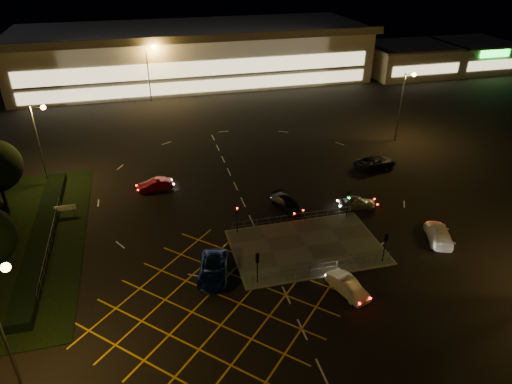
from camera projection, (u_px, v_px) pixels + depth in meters
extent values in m
plane|color=black|center=(281.00, 239.00, 45.66)|extent=(180.00, 180.00, 0.00)
cube|color=#4C4944|center=(306.00, 247.00, 44.38)|extent=(14.00, 9.00, 0.12)
cube|color=black|center=(43.00, 235.00, 45.44)|extent=(2.00, 26.00, 1.00)
cube|color=beige|center=(194.00, 55.00, 95.66)|extent=(70.00, 25.00, 10.00)
cube|color=slate|center=(192.00, 29.00, 93.13)|extent=(72.00, 26.50, 0.60)
cube|color=#FFEAA5|center=(203.00, 69.00, 85.05)|extent=(66.00, 0.20, 3.00)
cube|color=#FFEAA5|center=(204.00, 86.00, 86.60)|extent=(66.00, 0.20, 2.20)
cube|color=beige|center=(408.00, 60.00, 99.98)|extent=(18.00, 14.00, 6.00)
cube|color=slate|center=(410.00, 45.00, 98.45)|extent=(18.80, 14.80, 0.40)
cube|color=#FFEAA5|center=(426.00, 70.00, 94.21)|extent=(15.30, 0.20, 2.00)
cube|color=beige|center=(471.00, 56.00, 103.50)|extent=(14.00, 14.00, 6.00)
cube|color=slate|center=(474.00, 42.00, 101.96)|extent=(14.80, 14.80, 0.40)
cube|color=#FFEAA5|center=(492.00, 65.00, 97.73)|extent=(11.90, 0.20, 2.00)
cube|color=#19E533|center=(495.00, 54.00, 96.48)|extent=(7.00, 0.30, 1.40)
cylinder|color=slate|center=(2.00, 332.00, 28.25)|extent=(0.20, 0.20, 10.00)
sphere|color=orange|center=(6.00, 267.00, 26.25)|extent=(0.56, 0.56, 0.56)
cylinder|color=slate|center=(40.00, 147.00, 53.18)|extent=(0.20, 0.20, 10.00)
cylinder|color=slate|center=(36.00, 107.00, 50.99)|extent=(1.40, 0.12, 0.12)
sphere|color=orange|center=(43.00, 107.00, 51.17)|extent=(0.56, 0.56, 0.56)
cylinder|color=slate|center=(400.00, 108.00, 65.42)|extent=(0.20, 0.20, 10.00)
cylinder|color=slate|center=(410.00, 75.00, 63.24)|extent=(1.40, 0.12, 0.12)
sphere|color=orange|center=(414.00, 75.00, 63.42)|extent=(0.56, 0.56, 0.56)
cylinder|color=slate|center=(149.00, 75.00, 81.62)|extent=(0.20, 0.20, 10.00)
cylinder|color=slate|center=(149.00, 47.00, 79.44)|extent=(1.40, 0.12, 0.12)
sphere|color=orange|center=(154.00, 47.00, 79.62)|extent=(0.56, 0.56, 0.56)
cylinder|color=slate|center=(350.00, 59.00, 92.11)|extent=(0.20, 0.20, 10.00)
cylinder|color=slate|center=(355.00, 34.00, 89.92)|extent=(1.40, 0.12, 0.12)
sphere|color=orange|center=(358.00, 34.00, 90.10)|extent=(0.56, 0.56, 0.56)
cylinder|color=black|center=(257.00, 269.00, 38.92)|extent=(0.10, 0.10, 3.00)
cube|color=black|center=(257.00, 258.00, 38.34)|extent=(0.28, 0.18, 0.90)
sphere|color=#19FF33|center=(257.00, 257.00, 38.45)|extent=(0.16, 0.16, 0.16)
cylinder|color=black|center=(384.00, 248.00, 41.56)|extent=(0.10, 0.10, 3.00)
cube|color=black|center=(386.00, 237.00, 40.98)|extent=(0.28, 0.18, 0.90)
sphere|color=#19FF33|center=(386.00, 236.00, 41.09)|extent=(0.16, 0.16, 0.16)
cylinder|color=black|center=(237.00, 220.00, 45.69)|extent=(0.10, 0.10, 3.00)
cube|color=black|center=(237.00, 210.00, 45.10)|extent=(0.28, 0.18, 0.90)
sphere|color=#FF0C0C|center=(237.00, 211.00, 44.99)|extent=(0.16, 0.16, 0.16)
cylinder|color=black|center=(348.00, 205.00, 48.33)|extent=(0.10, 0.10, 3.00)
cube|color=black|center=(349.00, 195.00, 47.74)|extent=(0.28, 0.18, 0.90)
sphere|color=#19FF33|center=(349.00, 196.00, 47.63)|extent=(0.16, 0.16, 0.16)
cylinder|color=black|center=(3.00, 194.00, 50.65)|extent=(0.36, 0.36, 2.88)
imported|color=silver|center=(348.00, 286.00, 38.39)|extent=(2.65, 4.47, 1.39)
imported|color=navy|center=(213.00, 269.00, 40.24)|extent=(3.83, 6.01, 1.55)
imported|color=black|center=(287.00, 204.00, 50.38)|extent=(3.25, 5.03, 1.35)
imported|color=#A9AAB0|center=(357.00, 202.00, 50.60)|extent=(4.30, 2.38, 1.38)
imported|color=maroon|center=(155.00, 185.00, 54.27)|extent=(4.25, 1.90, 1.35)
imported|color=black|center=(375.00, 162.00, 59.49)|extent=(6.06, 3.76, 1.56)
imported|color=white|center=(439.00, 234.00, 45.15)|extent=(3.81, 5.53, 1.49)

